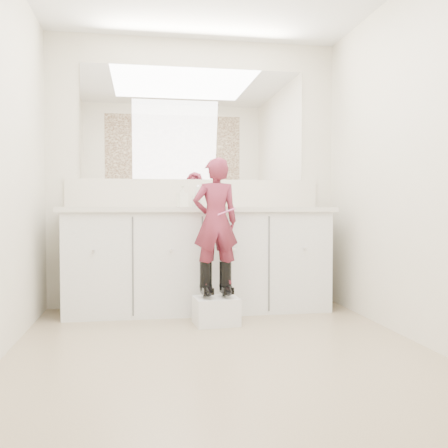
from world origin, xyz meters
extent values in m
plane|color=#8F765E|center=(0.00, 0.00, 0.00)|extent=(3.00, 3.00, 0.00)
plane|color=beige|center=(0.00, 1.50, 1.20)|extent=(2.60, 0.00, 2.60)
plane|color=beige|center=(0.00, -1.50, 1.20)|extent=(2.60, 0.00, 2.60)
plane|color=beige|center=(1.30, 0.00, 1.20)|extent=(0.00, 3.00, 3.00)
cube|color=silver|center=(0.00, 1.23, 0.42)|extent=(2.20, 0.55, 0.85)
cube|color=beige|center=(0.00, 1.21, 0.87)|extent=(2.28, 0.58, 0.04)
cube|color=beige|center=(0.00, 1.49, 1.02)|extent=(2.28, 0.03, 0.25)
cube|color=white|center=(0.00, 1.49, 1.64)|extent=(2.00, 0.02, 1.00)
cylinder|color=silver|center=(0.00, 1.38, 0.94)|extent=(0.08, 0.08, 0.10)
imported|color=beige|center=(0.23, 1.15, 0.94)|extent=(0.12, 0.12, 0.10)
imported|color=silver|center=(-0.14, 1.22, 0.98)|extent=(0.10, 0.10, 0.18)
cube|color=silver|center=(0.07, 0.70, 0.10)|extent=(0.35, 0.30, 0.21)
imported|color=#B23652|center=(0.07, 0.72, 0.78)|extent=(0.37, 0.26, 0.95)
cylinder|color=#D85494|center=(0.14, 0.64, 0.86)|extent=(0.14, 0.02, 0.06)
camera|label=1|loc=(-0.49, -3.01, 0.89)|focal=40.00mm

